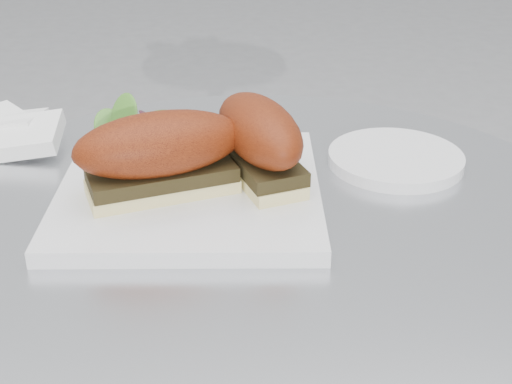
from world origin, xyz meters
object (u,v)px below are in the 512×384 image
sandwich_left (160,153)px  sandwich_right (259,138)px  plate (190,190)px  saucer (396,159)px

sandwich_left → sandwich_right: (0.10, 0.02, -0.00)m
plate → sandwich_right: 0.09m
sandwich_left → saucer: bearing=1.2°
plate → sandwich_left: size_ratio=1.46×
sandwich_left → plate: bearing=18.1°
sandwich_left → saucer: size_ratio=1.19×
plate → sandwich_right: size_ratio=1.61×
plate → sandwich_right: (0.07, 0.01, 0.05)m
sandwich_left → sandwich_right: size_ratio=1.10×
plate → sandwich_left: (-0.03, -0.02, 0.05)m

